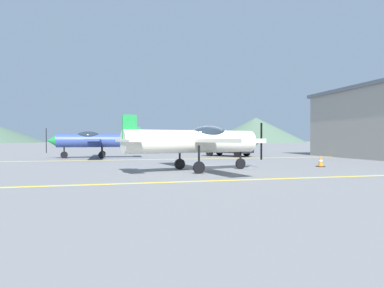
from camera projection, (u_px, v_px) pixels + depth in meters
name	position (u px, v px, depth m)	size (l,w,h in m)	color
ground_plane	(205.00, 169.00, 16.57)	(400.00, 400.00, 0.00)	slate
apron_line_near	(240.00, 180.00, 11.85)	(80.00, 0.16, 0.01)	yellow
apron_line_far	(176.00, 159.00, 24.40)	(80.00, 0.16, 0.01)	yellow
airplane_near	(198.00, 141.00, 15.22)	(7.62, 8.69, 2.60)	silver
airplane_mid	(96.00, 140.00, 26.09)	(7.51, 8.67, 2.60)	#33478C
car_sedan	(228.00, 147.00, 28.73)	(4.19, 4.42, 1.62)	black
traffic_cone_front	(321.00, 162.00, 17.58)	(0.36, 0.36, 0.59)	black
hill_centerleft	(256.00, 130.00, 169.50)	(52.26, 52.26, 13.28)	#4C6651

